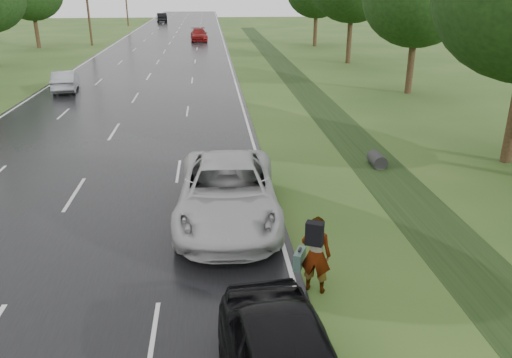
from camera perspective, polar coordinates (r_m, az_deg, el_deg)
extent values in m
cube|color=black|center=(54.22, -10.67, 13.73)|extent=(14.00, 180.00, 0.04)
cube|color=silver|center=(54.03, -3.31, 14.05)|extent=(0.12, 180.00, 0.01)
cube|color=silver|center=(55.23, -17.84, 13.25)|extent=(0.12, 180.00, 0.01)
cube|color=silver|center=(54.22, -10.67, 13.75)|extent=(0.12, 180.00, 0.01)
cube|color=black|center=(30.12, 7.69, 7.96)|extent=(2.20, 120.00, 0.01)
cylinder|color=#2D2D2D|center=(20.80, 13.66, 2.14)|extent=(0.56, 1.00, 0.56)
cylinder|color=#351F15|center=(65.13, -18.74, 18.65)|extent=(0.26, 0.26, 10.00)
cylinder|color=#351F15|center=(35.56, 17.23, 12.14)|extent=(0.44, 0.44, 3.52)
cylinder|color=#351F15|center=(48.57, 10.60, 15.33)|extent=(0.44, 0.44, 4.16)
cylinder|color=#351F15|center=(62.07, 6.79, 16.55)|extent=(0.44, 0.44, 3.68)
cylinder|color=#351F15|center=(64.83, -23.76, 15.10)|extent=(0.44, 0.44, 3.52)
imported|color=#A5998C|center=(11.91, 6.87, -8.55)|extent=(0.84, 0.72, 1.96)
cube|color=black|center=(11.33, 6.71, -6.21)|extent=(0.45, 0.37, 0.55)
cube|color=#3D5951|center=(12.20, 4.98, -9.09)|extent=(0.39, 0.57, 0.44)
cube|color=black|center=(12.07, 5.02, -8.03)|extent=(0.12, 0.19, 0.04)
imported|color=silver|center=(15.33, -3.25, -1.45)|extent=(3.25, 6.65, 1.82)
imported|color=gray|center=(37.21, -20.97, 10.45)|extent=(2.08, 4.36, 1.38)
imported|color=maroon|center=(67.79, -6.54, 16.07)|extent=(2.37, 5.29, 1.51)
imported|color=black|center=(103.41, -10.73, 17.68)|extent=(2.51, 5.36, 1.70)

